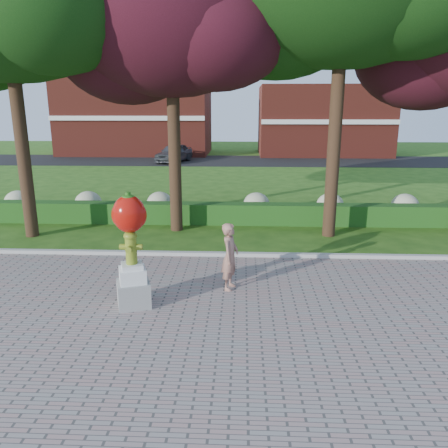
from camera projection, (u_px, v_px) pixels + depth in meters
The scene contains 12 objects.
ground at pixel (223, 299), 10.36m from camera, with size 100.00×100.00×0.00m, color #254E13.
walkway at pixel (211, 411), 6.49m from camera, with size 40.00×14.00×0.04m, color gray.
curb at pixel (228, 255), 13.24m from camera, with size 40.00×0.18×0.15m, color #ADADA5.
lawn_hedge at pixel (231, 214), 17.01m from camera, with size 24.00×0.70×0.80m, color #1D4D16.
hydrangea_row at pixel (246, 204), 17.92m from camera, with size 20.10×1.10×0.99m.
street at pixel (238, 161), 37.39m from camera, with size 50.00×8.00×0.02m, color black.
building_left at pixel (137, 117), 42.70m from camera, with size 14.00×8.00×7.00m, color maroon.
building_right at pixel (322, 121), 42.01m from camera, with size 12.00×8.00×6.40m, color maroon.
tree_mid_left at pixel (168, 17), 14.44m from camera, with size 8.25×7.04×10.69m.
hydrant_sculpture at pixel (131, 247), 9.59m from camera, with size 0.90×0.90×2.62m.
woman at pixel (230, 256), 10.66m from camera, with size 0.61×0.40×1.68m, color #A16E5C.
parked_car at pixel (174, 153), 36.20m from camera, with size 1.78×4.42×1.51m, color #404348.
Camera 1 is at (0.44, -9.54, 4.39)m, focal length 35.00 mm.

